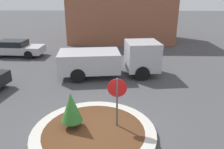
# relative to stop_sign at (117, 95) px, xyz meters

# --- Properties ---
(ground_plane) EXTENTS (120.00, 120.00, 0.00)m
(ground_plane) POSITION_rel_stop_sign_xyz_m (-0.83, -0.36, -1.41)
(ground_plane) COLOR #474749
(traffic_island) EXTENTS (4.49, 4.49, 0.17)m
(traffic_island) POSITION_rel_stop_sign_xyz_m (-0.83, -0.36, -1.33)
(traffic_island) COLOR #BCB7AD
(traffic_island) RESTS_ON ground_plane
(stop_sign) EXTENTS (0.68, 0.07, 2.05)m
(stop_sign) POSITION_rel_stop_sign_xyz_m (0.00, 0.00, 0.00)
(stop_sign) COLOR #4C4C51
(stop_sign) RESTS_ON ground_plane
(island_shrub) EXTENTS (0.77, 0.77, 1.37)m
(island_shrub) POSITION_rel_stop_sign_xyz_m (-1.63, -0.15, -0.42)
(island_shrub) COLOR brown
(island_shrub) RESTS_ON traffic_island
(utility_truck) EXTENTS (6.20, 2.88, 2.08)m
(utility_truck) POSITION_rel_stop_sign_xyz_m (-0.38, 5.73, -0.36)
(utility_truck) COLOR #B2B2B7
(utility_truck) RESTS_ON ground_plane
(storefront_building) EXTENTS (10.48, 6.07, 6.28)m
(storefront_building) POSITION_rel_stop_sign_xyz_m (0.21, 16.81, 1.73)
(storefront_building) COLOR #93563D
(storefront_building) RESTS_ON ground_plane
(parked_sedan_silver) EXTENTS (4.41, 1.88, 1.29)m
(parked_sedan_silver) POSITION_rel_stop_sign_xyz_m (-8.29, 9.91, -0.74)
(parked_sedan_silver) COLOR #B7B7BC
(parked_sedan_silver) RESTS_ON ground_plane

